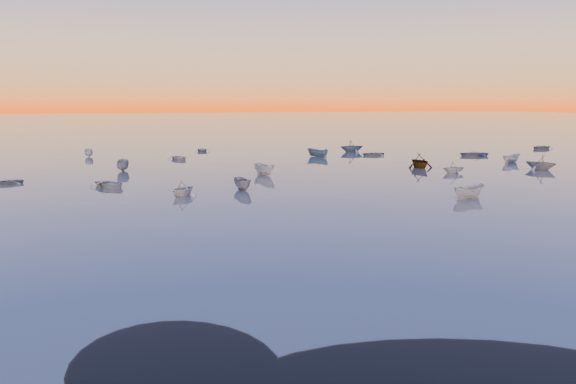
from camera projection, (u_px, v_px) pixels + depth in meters
name	position (u px, v px, depth m)	size (l,w,h in m)	color
ground	(206.00, 143.00, 116.61)	(600.00, 600.00, 0.00)	slate
moored_fleet	(258.00, 169.00, 72.11)	(124.00, 58.00, 1.20)	silver
boat_near_left	(110.00, 187.00, 56.67)	(4.21, 1.76, 1.05)	silver
boat_near_center	(469.00, 198.00, 50.38)	(3.51, 1.48, 1.21)	silver
boat_near_right	(540.00, 169.00, 71.29)	(4.00, 1.80, 1.40)	gray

